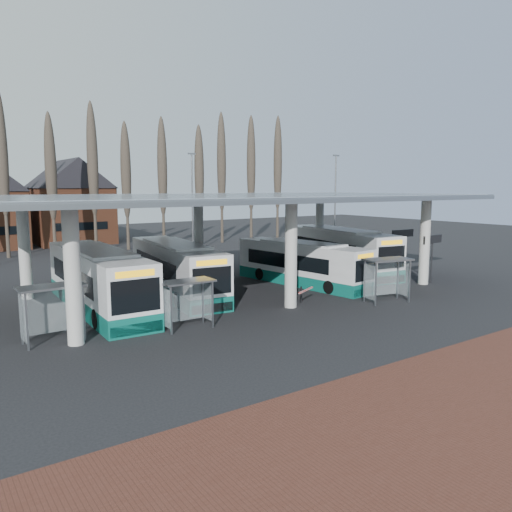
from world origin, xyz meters
TOP-DOWN VIEW (x-y plane):
  - ground at (0.00, 0.00)m, footprint 140.00×140.00m
  - station_canopy at (0.00, 8.00)m, footprint 32.00×16.00m
  - poplar_row at (0.00, 33.00)m, footprint 45.10×1.10m
  - lamp_post_b at (6.00, 26.00)m, footprint 0.80×0.16m
  - lamp_post_c at (20.00, 20.00)m, footprint 0.80×0.16m
  - bus_0 at (-9.19, 8.32)m, footprint 3.01×12.49m
  - bus_1 at (-3.79, 9.59)m, footprint 4.00×12.21m
  - bus_2 at (4.89, 7.48)m, footprint 3.66×11.10m
  - bus_3 at (10.91, 9.96)m, footprint 4.59×12.87m
  - shelter_0 at (-12.73, 3.50)m, footprint 2.81×1.48m
  - shelter_1 at (-6.84, 2.04)m, footprint 2.58×1.31m
  - shelter_2 at (5.56, 0.37)m, footprint 3.06×1.98m
  - info_sign_0 at (12.82, 2.47)m, footprint 2.30×0.39m
  - info_sign_1 at (14.57, 6.51)m, footprint 2.32×0.24m
  - barrier at (1.17, 2.62)m, footprint 1.79×0.98m

SIDE VIEW (x-z plane):
  - ground at x=0.00m, z-range 0.00..0.00m
  - barrier at x=1.17m, z-range 0.27..1.26m
  - bus_2 at x=4.89m, z-range -0.09..2.94m
  - bus_1 at x=-3.79m, z-range -0.10..3.24m
  - bus_0 at x=-9.19m, z-range -0.10..3.35m
  - bus_3 at x=10.91m, z-range -0.10..3.40m
  - shelter_1 at x=-6.84m, z-range 0.54..2.93m
  - shelter_0 at x=-12.73m, z-range 0.58..3.15m
  - shelter_2 at x=5.56m, z-range 0.60..3.22m
  - info_sign_0 at x=12.82m, z-range 1.16..4.59m
  - info_sign_1 at x=14.57m, z-range 1.17..4.63m
  - lamp_post_b at x=6.00m, z-range 0.25..10.42m
  - lamp_post_c at x=20.00m, z-range 0.25..10.42m
  - station_canopy at x=0.00m, z-range 2.51..8.85m
  - poplar_row at x=0.00m, z-range 1.53..16.03m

